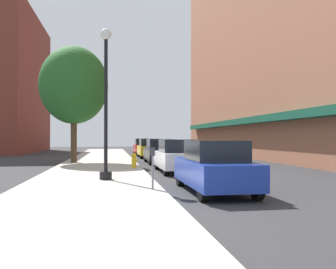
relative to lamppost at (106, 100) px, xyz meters
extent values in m
plane|color=#2D2D30|center=(3.46, 10.99, -3.20)|extent=(90.00, 90.00, 0.00)
cube|color=#A8A399|center=(-0.54, 11.99, -3.14)|extent=(4.80, 50.00, 0.12)
cube|color=#9E6047|center=(14.46, 14.99, 8.22)|extent=(6.00, 40.00, 22.84)
cube|color=#144C38|center=(11.11, 14.99, -0.10)|extent=(0.90, 34.00, 0.50)
cube|color=brown|center=(-11.54, 29.99, 4.92)|extent=(6.00, 18.00, 16.25)
cylinder|color=black|center=(0.00, 0.00, -2.93)|extent=(0.48, 0.48, 0.30)
cylinder|color=black|center=(0.00, 0.00, -0.18)|extent=(0.14, 0.14, 5.20)
sphere|color=silver|center=(0.00, 0.00, 2.60)|extent=(0.44, 0.44, 0.44)
cylinder|color=gold|center=(1.44, 5.23, -2.77)|extent=(0.26, 0.26, 0.62)
sphere|color=gold|center=(1.44, 5.23, -2.41)|extent=(0.24, 0.24, 0.24)
cylinder|color=gold|center=(1.58, 5.23, -2.68)|extent=(0.12, 0.10, 0.10)
cylinder|color=slate|center=(1.51, -2.79, -2.56)|extent=(0.06, 0.06, 1.05)
cube|color=#33383D|center=(1.51, -2.79, -1.90)|extent=(0.14, 0.09, 0.26)
cylinder|color=#4C3823|center=(-2.23, 9.89, -1.37)|extent=(0.40, 0.40, 3.42)
ellipsoid|color=#235B23|center=(-2.23, 9.89, 2.01)|extent=(4.45, 4.45, 5.12)
cylinder|color=black|center=(2.68, -1.41, -2.88)|extent=(0.22, 0.64, 0.64)
cylinder|color=black|center=(4.24, -1.41, -2.88)|extent=(0.22, 0.64, 0.64)
cylinder|color=black|center=(2.68, -4.61, -2.88)|extent=(0.22, 0.64, 0.64)
cylinder|color=black|center=(4.24, -4.61, -2.88)|extent=(0.22, 0.64, 0.64)
cube|color=#1E389E|center=(3.46, -3.01, -2.56)|extent=(1.80, 4.30, 0.76)
cube|color=black|center=(3.46, -3.16, -1.86)|extent=(1.56, 2.20, 0.64)
cylinder|color=black|center=(2.68, 5.13, -2.88)|extent=(0.22, 0.64, 0.64)
cylinder|color=black|center=(4.24, 5.13, -2.88)|extent=(0.22, 0.64, 0.64)
cylinder|color=black|center=(2.68, 1.93, -2.88)|extent=(0.22, 0.64, 0.64)
cylinder|color=black|center=(4.24, 1.93, -2.88)|extent=(0.22, 0.64, 0.64)
cube|color=silver|center=(3.46, 3.53, -2.56)|extent=(1.80, 4.30, 0.76)
cube|color=black|center=(3.46, 3.38, -1.86)|extent=(1.56, 2.20, 0.64)
cylinder|color=black|center=(2.68, 11.48, -2.88)|extent=(0.22, 0.64, 0.64)
cylinder|color=black|center=(4.24, 11.48, -2.88)|extent=(0.22, 0.64, 0.64)
cylinder|color=black|center=(2.68, 8.28, -2.88)|extent=(0.22, 0.64, 0.64)
cylinder|color=black|center=(4.24, 8.28, -2.88)|extent=(0.22, 0.64, 0.64)
cube|color=black|center=(3.46, 9.88, -2.56)|extent=(1.80, 4.30, 0.76)
cube|color=black|center=(3.46, 9.73, -1.86)|extent=(1.56, 2.20, 0.64)
cylinder|color=black|center=(2.68, 18.20, -2.88)|extent=(0.22, 0.64, 0.64)
cylinder|color=black|center=(4.24, 18.20, -2.88)|extent=(0.22, 0.64, 0.64)
cylinder|color=black|center=(2.68, 15.00, -2.88)|extent=(0.22, 0.64, 0.64)
cylinder|color=black|center=(4.24, 15.00, -2.88)|extent=(0.22, 0.64, 0.64)
cube|color=gold|center=(3.46, 16.60, -2.56)|extent=(1.80, 4.30, 0.76)
cube|color=black|center=(3.46, 16.45, -1.86)|extent=(1.56, 2.20, 0.64)
cylinder|color=black|center=(2.68, 24.23, -2.88)|extent=(0.22, 0.64, 0.64)
cylinder|color=black|center=(4.24, 24.23, -2.88)|extent=(0.22, 0.64, 0.64)
cylinder|color=black|center=(2.68, 21.03, -2.88)|extent=(0.22, 0.64, 0.64)
cylinder|color=black|center=(4.24, 21.03, -2.88)|extent=(0.22, 0.64, 0.64)
cube|color=red|center=(3.46, 22.63, -2.56)|extent=(1.80, 4.30, 0.76)
cube|color=black|center=(3.46, 22.48, -1.86)|extent=(1.56, 2.20, 0.64)
camera|label=1|loc=(0.21, -13.89, -1.45)|focal=37.50mm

